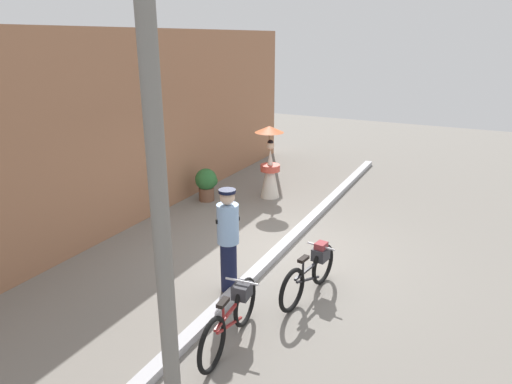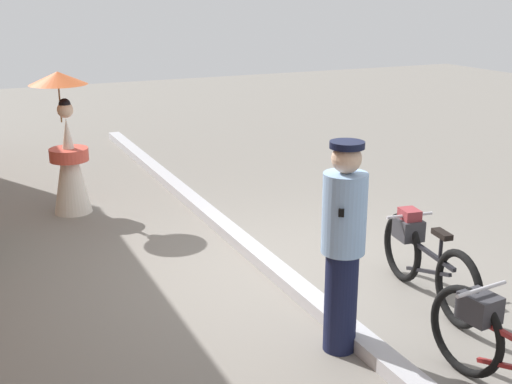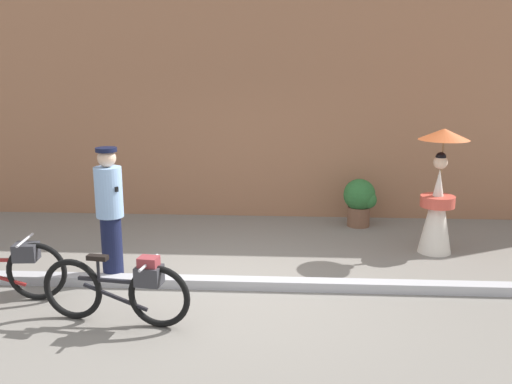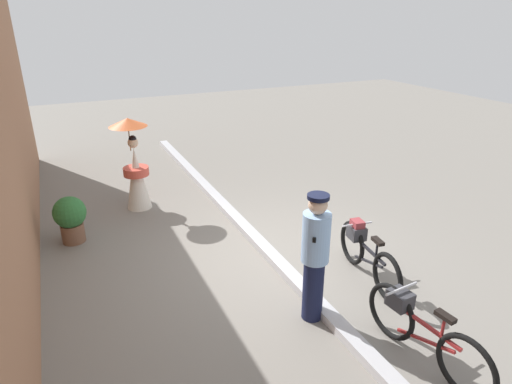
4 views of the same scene
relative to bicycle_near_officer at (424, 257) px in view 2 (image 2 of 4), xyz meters
The scene contains 5 objects.
ground_plane 1.56m from the bicycle_near_officer, 42.98° to the left, with size 30.00×30.00×0.00m, color gray.
sidewalk_curb 1.55m from the bicycle_near_officer, 42.98° to the left, with size 14.00×0.20×0.12m, color #B2B2B7.
bicycle_near_officer is the anchor object (origin of this frame).
person_officer 1.39m from the bicycle_near_officer, 111.63° to the left, with size 0.34×0.34×1.71m.
person_with_parasol 4.68m from the bicycle_near_officer, 33.14° to the left, with size 0.72×0.72×1.81m.
Camera 2 is at (-5.56, 2.74, 2.77)m, focal length 46.09 mm.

